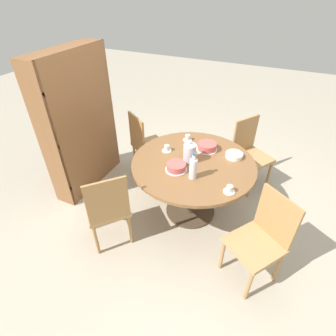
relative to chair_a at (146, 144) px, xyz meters
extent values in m
plane|color=#B2A893|center=(-0.49, -0.86, -0.50)|extent=(14.00, 14.00, 0.00)
cylinder|color=#473828|center=(-0.49, -0.86, -0.48)|extent=(0.60, 0.60, 0.03)
cylinder|color=#473828|center=(-0.49, -0.86, -0.13)|extent=(0.15, 0.15, 0.68)
cylinder|color=brown|center=(-0.49, -0.86, 0.23)|extent=(1.35, 1.35, 0.04)
cylinder|color=#A87A47|center=(0.11, -0.29, -0.29)|extent=(0.03, 0.03, 0.42)
cylinder|color=#A87A47|center=(0.30, 0.01, -0.29)|extent=(0.03, 0.03, 0.42)
cylinder|color=#A87A47|center=(-0.19, -0.09, -0.29)|extent=(0.03, 0.03, 0.42)
cylinder|color=#A87A47|center=(0.00, 0.21, -0.29)|extent=(0.03, 0.03, 0.42)
cube|color=tan|center=(0.06, -0.04, -0.06)|extent=(0.58, 0.58, 0.04)
cube|color=#A87A47|center=(-0.11, 0.07, 0.20)|extent=(0.24, 0.35, 0.48)
cylinder|color=#A87A47|center=(-0.96, -0.18, -0.29)|extent=(0.03, 0.03, 0.42)
cylinder|color=#A87A47|center=(-1.22, 0.06, -0.29)|extent=(0.03, 0.03, 0.42)
cylinder|color=#A87A47|center=(-1.20, -0.45, -0.29)|extent=(0.03, 0.03, 0.42)
cylinder|color=#A87A47|center=(-1.47, -0.20, -0.29)|extent=(0.03, 0.03, 0.42)
cube|color=tan|center=(-1.21, -0.19, -0.06)|extent=(0.59, 0.59, 0.04)
cube|color=#A87A47|center=(-1.35, -0.34, 0.20)|extent=(0.31, 0.29, 0.48)
cylinder|color=#A87A47|center=(-1.10, -1.42, -0.29)|extent=(0.03, 0.03, 0.42)
cylinder|color=#A87A47|center=(-1.31, -1.71, -0.29)|extent=(0.03, 0.03, 0.42)
cylinder|color=#A87A47|center=(-0.81, -1.63, -0.29)|extent=(0.03, 0.03, 0.42)
cylinder|color=#A87A47|center=(-1.02, -1.92, -0.29)|extent=(0.03, 0.03, 0.42)
cube|color=tan|center=(-1.06, -1.67, -0.06)|extent=(0.59, 0.59, 0.04)
cube|color=#A87A47|center=(-0.90, -1.78, 0.20)|extent=(0.25, 0.34, 0.48)
cylinder|color=#A87A47|center=(0.09, -1.46, -0.29)|extent=(0.03, 0.03, 0.42)
cylinder|color=#A87A47|center=(0.39, -1.66, -0.29)|extent=(0.03, 0.03, 0.42)
cylinder|color=#A87A47|center=(0.29, -1.16, -0.29)|extent=(0.03, 0.03, 0.42)
cylinder|color=#A87A47|center=(0.59, -1.35, -0.29)|extent=(0.03, 0.03, 0.42)
cube|color=tan|center=(0.34, -1.41, -0.06)|extent=(0.58, 0.58, 0.04)
cube|color=#A87A47|center=(0.45, -1.24, 0.20)|extent=(0.35, 0.24, 0.48)
cube|color=brown|center=(0.02, 0.66, 0.39)|extent=(0.04, 0.28, 1.77)
cube|color=brown|center=(-1.00, 0.66, 0.39)|extent=(0.04, 0.28, 1.77)
cube|color=brown|center=(-0.49, 0.53, 0.39)|extent=(1.07, 0.02, 1.77)
cube|color=brown|center=(-0.49, 0.66, -0.48)|extent=(0.99, 0.27, 0.04)
cube|color=brown|center=(-0.49, 0.66, 0.09)|extent=(0.99, 0.27, 0.04)
cube|color=brown|center=(-0.49, 0.66, 0.68)|extent=(0.99, 0.27, 0.04)
cube|color=brown|center=(-0.49, 0.66, 1.26)|extent=(0.99, 0.27, 0.04)
cube|color=beige|center=(-0.23, 0.65, -0.25)|extent=(0.47, 0.21, 0.42)
cube|color=#B72D28|center=(-0.75, 0.65, -0.20)|extent=(0.47, 0.21, 0.52)
cube|color=teal|center=(-0.21, 0.65, 0.37)|extent=(0.43, 0.21, 0.52)
cube|color=black|center=(-0.77, 0.65, 0.35)|extent=(0.43, 0.21, 0.47)
cube|color=#28703D|center=(-0.21, 0.65, 0.93)|extent=(0.44, 0.21, 0.45)
cube|color=#703384|center=(-0.77, 0.65, 0.89)|extent=(0.44, 0.21, 0.38)
cylinder|color=silver|center=(-0.49, -0.81, 0.35)|extent=(0.14, 0.14, 0.20)
cone|color=silver|center=(-0.49, -0.81, 0.47)|extent=(0.12, 0.12, 0.02)
sphere|color=silver|center=(-0.49, -0.81, 0.49)|extent=(0.02, 0.02, 0.02)
cylinder|color=silver|center=(-0.75, -0.95, 0.36)|extent=(0.08, 0.08, 0.22)
cylinder|color=silver|center=(-0.75, -0.95, 0.50)|extent=(0.03, 0.03, 0.06)
cylinder|color=#2D5184|center=(-0.75, -0.95, 0.53)|extent=(0.04, 0.04, 0.01)
cylinder|color=silver|center=(-0.19, -0.92, 0.26)|extent=(0.24, 0.24, 0.01)
cylinder|color=#C65651|center=(-0.19, -0.92, 0.30)|extent=(0.21, 0.21, 0.07)
cylinder|color=silver|center=(-0.70, -0.75, 0.26)|extent=(0.23, 0.23, 0.01)
cylinder|color=#C65651|center=(-0.70, -0.75, 0.30)|extent=(0.20, 0.20, 0.07)
cylinder|color=white|center=(-0.08, -0.63, 0.25)|extent=(0.11, 0.11, 0.01)
cylinder|color=silver|center=(-0.08, -0.63, 0.29)|extent=(0.06, 0.06, 0.06)
cylinder|color=white|center=(-0.41, -0.51, 0.25)|extent=(0.11, 0.11, 0.01)
cylinder|color=silver|center=(-0.41, -0.51, 0.29)|extent=(0.06, 0.06, 0.06)
cylinder|color=white|center=(-0.81, -1.33, 0.25)|extent=(0.11, 0.11, 0.01)
cylinder|color=silver|center=(-0.81, -1.33, 0.29)|extent=(0.06, 0.06, 0.06)
cylinder|color=white|center=(-0.21, -1.24, 0.26)|extent=(0.19, 0.19, 0.01)
cylinder|color=white|center=(-0.21, -1.24, 0.27)|extent=(0.19, 0.19, 0.01)
cylinder|color=white|center=(-0.21, -1.24, 0.28)|extent=(0.19, 0.19, 0.01)
cylinder|color=white|center=(-0.21, -1.24, 0.29)|extent=(0.19, 0.19, 0.01)
cylinder|color=white|center=(-0.21, -1.24, 0.30)|extent=(0.19, 0.19, 0.01)
camera|label=1|loc=(-2.72, -1.58, 1.89)|focal=28.00mm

